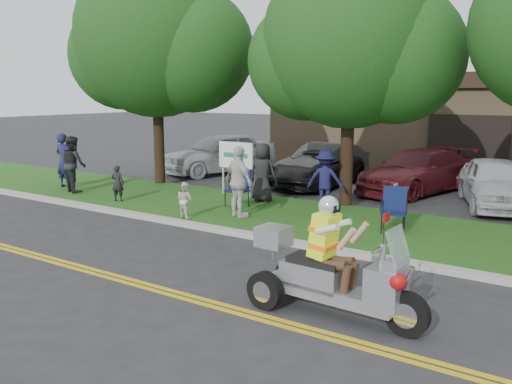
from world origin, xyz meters
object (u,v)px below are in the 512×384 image
Objects in this scene: parked_car_far_left at (219,153)px; parked_car_mid at (315,169)px; parked_car_far_right at (496,183)px; parked_car_right at (417,171)px; spectator_adult_right at (239,182)px; lawn_chair_b at (394,206)px; spectator_adult_mid at (74,164)px; trike_scooter at (329,274)px; spectator_adult_left at (64,160)px; parked_car_left at (323,164)px; lawn_chair_a at (240,185)px.

parked_car_mid is (4.66, -0.55, -0.20)m from parked_car_far_left.
parked_car_far_right is (10.55, -0.77, -0.11)m from parked_car_far_left.
spectator_adult_right is at bearing -96.06° from parked_car_right.
lawn_chair_b is 0.56× the size of spectator_adult_right.
spectator_adult_mid reaches higher than lawn_chair_b.
spectator_adult_right is (-4.59, 4.11, 0.39)m from trike_scooter.
parked_car_mid is at bearing -144.08° from spectator_adult_left.
trike_scooter is 11.77m from spectator_adult_mid.
parked_car_far_right is (6.00, -1.01, 0.00)m from parked_car_left.
spectator_adult_right is 0.38× the size of parked_car_right.
parked_car_mid is (6.61, 5.36, -0.39)m from spectator_adult_left.
spectator_adult_right reaches higher than parked_car_far_left.
lawn_chair_a is at bearing -176.48° from spectator_adult_left.
parked_car_right is at bearing 87.87° from lawn_chair_b.
trike_scooter is 4.98m from lawn_chair_b.
spectator_adult_mid is (0.93, -0.33, -0.01)m from spectator_adult_left.
trike_scooter is 6.17m from spectator_adult_right.
lawn_chair_a is 0.59× the size of spectator_adult_mid.
parked_car_far_left reaches higher than lawn_chair_b.
parked_car_right is at bearing -151.30° from spectator_adult_left.
spectator_adult_right is 5.72m from parked_car_mid.
spectator_adult_mid reaches higher than lawn_chair_a.
spectator_adult_mid is at bearing -175.12° from parked_car_far_right.
parked_car_far_left is (-4.70, 5.14, 0.12)m from lawn_chair_a.
parked_car_left is at bearing 114.98° from lawn_chair_b.
trike_scooter is at bearing 156.65° from spectator_adult_left.
parked_car_mid reaches higher than lawn_chair_a.
spectator_adult_mid is 6.45m from spectator_adult_right.
spectator_adult_right is (0.73, -1.07, 0.32)m from lawn_chair_a.
spectator_adult_left is (-11.18, -0.52, 0.33)m from lawn_chair_b.
trike_scooter is 0.66× the size of parked_car_far_right.
lawn_chair_a is at bearing -163.71° from parked_car_far_right.
parked_car_far_left is at bearing -171.75° from parked_car_left.
parked_car_mid is (-4.57, 4.85, -0.06)m from lawn_chair_b.
parked_car_far_right is at bearing 14.14° from parked_car_far_left.
parked_car_left is 0.89× the size of parked_car_right.
parked_car_left is at bearing 120.14° from trike_scooter.
parked_car_right is 2.78m from parked_car_far_right.
parked_car_mid is 3.40m from parked_car_right.
spectator_adult_left reaches higher than parked_car_far_left.
parked_car_right is (3.42, 0.01, -0.01)m from parked_car_left.
parked_car_right reaches higher than lawn_chair_a.
lawn_chair_b is at bearing -46.90° from parked_car_mid.
parked_car_far_left is 1.12× the size of parked_car_left.
lawn_chair_b is 3.90m from spectator_adult_right.
parked_car_right is at bearing 20.09° from parked_car_far_left.
parked_car_left is 1.03× the size of parked_car_far_right.
parked_car_far_right is (5.89, -0.22, 0.10)m from parked_car_mid.
parked_car_far_right is at bearing -138.31° from spectator_adult_mid.
parked_car_right is at bearing -91.19° from spectator_adult_right.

